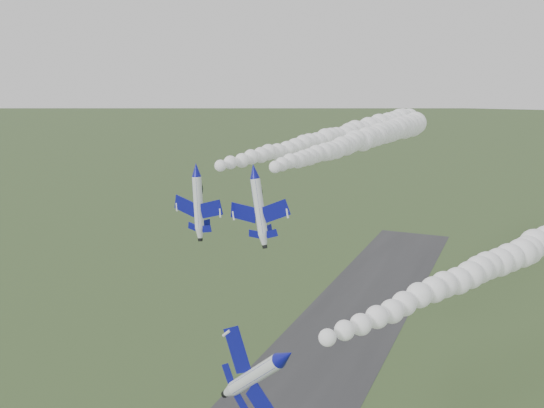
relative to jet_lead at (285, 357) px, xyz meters
The scene contains 6 objects.
jet_lead is the anchor object (origin of this frame).
smoke_trail_jet_lead 42.33m from the jet_lead, 63.71° to the left, with size 5.39×78.24×5.39m, color white, non-canonical shape.
jet_pair_left 38.08m from the jet_lead, 132.64° to the left, with size 9.76×11.37×2.86m.
smoke_trail_jet_pair_left 65.81m from the jet_lead, 103.40° to the left, with size 4.79×69.06×4.79m, color white, non-canonical shape.
jet_pair_right 32.52m from the jet_lead, 120.06° to the left, with size 9.89×11.80×3.20m.
smoke_trail_jet_pair_right 59.83m from the jet_lead, 98.61° to the left, with size 4.86×58.85×4.86m, color white, non-canonical shape.
Camera 1 is at (35.05, -56.03, 57.02)m, focal length 40.00 mm.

